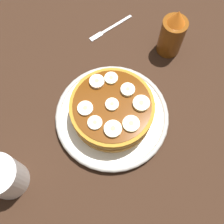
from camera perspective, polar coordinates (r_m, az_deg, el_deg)
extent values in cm
cube|color=black|center=(63.89, 0.00, -1.72)|extent=(140.00, 140.00, 3.00)
cylinder|color=silver|center=(61.66, 0.00, -0.95)|extent=(24.50, 24.50, 1.77)
torus|color=#A19E96|center=(61.08, 0.00, -0.75)|extent=(25.00, 25.00, 1.24)
cylinder|color=#BE8E41|center=(60.32, -0.05, -0.47)|extent=(16.90, 16.90, 1.10)
cylinder|color=#AF7A34|center=(59.35, 0.17, 0.03)|extent=(17.41, 17.41, 1.10)
cylinder|color=#BA8948|center=(58.49, -0.32, 0.80)|extent=(17.93, 17.93, 1.10)
cylinder|color=#BC903F|center=(57.44, -0.19, 1.14)|extent=(17.12, 17.12, 1.10)
cylinder|color=#AC7523|center=(56.41, 0.02, 1.53)|extent=(17.44, 17.44, 1.10)
cylinder|color=#592B0A|center=(55.69, 0.00, 1.43)|extent=(16.02, 16.02, 0.16)
cylinder|color=beige|center=(55.37, 0.21, 1.46)|extent=(2.72, 2.72, 0.76)
cylinder|color=tan|center=(54.99, 0.21, 1.63)|extent=(0.76, 0.76, 0.08)
cylinder|color=#EEECB5|center=(58.09, 0.16, 6.95)|extent=(2.81, 2.81, 0.69)
cylinder|color=tan|center=(57.75, 0.16, 7.13)|extent=(0.79, 0.79, 0.08)
cylinder|color=#F3E2BC|center=(55.36, -5.51, 0.73)|extent=(3.12, 3.12, 0.71)
cylinder|color=tan|center=(54.99, -5.54, 0.89)|extent=(0.87, 0.87, 0.08)
cylinder|color=#F1F4BE|center=(54.02, 3.94, -2.44)|extent=(3.38, 3.38, 0.79)
cylinder|color=tan|center=(53.61, 3.97, -2.29)|extent=(0.95, 0.95, 0.08)
cylinder|color=#EBEBC6|center=(56.79, 3.25, 4.56)|extent=(2.92, 2.92, 0.92)
cylinder|color=tan|center=(56.34, 3.28, 4.79)|extent=(0.82, 0.82, 0.08)
cylinder|color=#FAEEB8|center=(55.68, 6.02, 1.72)|extent=(3.43, 3.43, 0.96)
cylinder|color=tan|center=(55.21, 6.07, 1.93)|extent=(0.96, 0.96, 0.08)
cylinder|color=#FAE3BE|center=(57.66, -3.12, 6.24)|extent=(3.12, 3.12, 0.90)
cylinder|color=tan|center=(57.23, -3.15, 6.47)|extent=(0.87, 0.87, 0.08)
cylinder|color=#F2EAC4|center=(54.12, -3.53, -2.23)|extent=(2.89, 2.89, 0.68)
cylinder|color=tan|center=(53.76, -3.55, -2.09)|extent=(0.81, 0.81, 0.08)
cylinder|color=#F0EDBE|center=(53.48, -0.04, -3.52)|extent=(3.49, 3.49, 0.90)
cylinder|color=tan|center=(53.02, -0.04, -3.35)|extent=(0.98, 0.98, 0.08)
cylinder|color=white|center=(58.45, -21.40, -12.33)|extent=(7.74, 7.74, 8.94)
cube|color=silver|center=(75.52, 0.95, 17.61)|extent=(8.22, 5.97, 0.50)
cube|color=silver|center=(73.23, -3.28, 15.26)|extent=(3.60, 3.02, 0.50)
cylinder|color=brown|center=(68.72, 12.11, 14.92)|extent=(5.75, 5.75, 9.72)
cone|color=orange|center=(63.72, 13.33, 18.45)|extent=(4.03, 4.03, 3.45)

